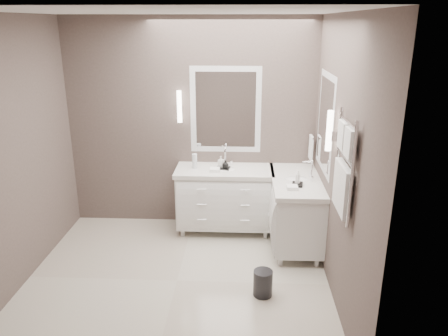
{
  "coord_description": "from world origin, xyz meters",
  "views": [
    {
      "loc": [
        0.69,
        -3.99,
        2.61
      ],
      "look_at": [
        0.47,
        0.7,
        1.04
      ],
      "focal_mm": 35.0,
      "sensor_mm": 36.0,
      "label": 1
    }
  ],
  "objects_px": {
    "vanity_back": "(225,196)",
    "vanity_right": "(296,207)",
    "waste_bin": "(263,283)",
    "towel_ladder": "(344,171)"
  },
  "relations": [
    {
      "from": "vanity_back",
      "to": "vanity_right",
      "type": "relative_size",
      "value": 1.0
    },
    {
      "from": "vanity_right",
      "to": "waste_bin",
      "type": "relative_size",
      "value": 4.59
    },
    {
      "from": "vanity_right",
      "to": "towel_ladder",
      "type": "distance_m",
      "value": 1.6
    },
    {
      "from": "vanity_right",
      "to": "waste_bin",
      "type": "bearing_deg",
      "value": -110.95
    },
    {
      "from": "vanity_right",
      "to": "towel_ladder",
      "type": "bearing_deg",
      "value": -80.16
    },
    {
      "from": "vanity_back",
      "to": "waste_bin",
      "type": "height_order",
      "value": "vanity_back"
    },
    {
      "from": "vanity_back",
      "to": "towel_ladder",
      "type": "xyz_separation_m",
      "value": [
        1.1,
        -1.63,
        0.91
      ]
    },
    {
      "from": "towel_ladder",
      "to": "vanity_back",
      "type": "bearing_deg",
      "value": 124.1
    },
    {
      "from": "vanity_back",
      "to": "towel_ladder",
      "type": "relative_size",
      "value": 1.38
    },
    {
      "from": "waste_bin",
      "to": "vanity_right",
      "type": "bearing_deg",
      "value": 69.05
    }
  ]
}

